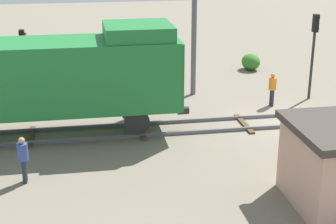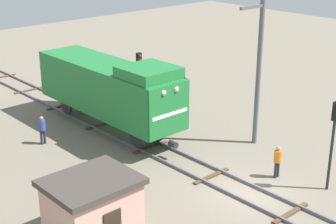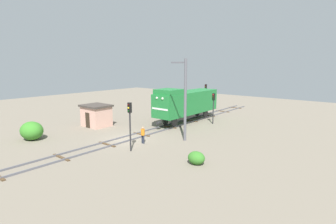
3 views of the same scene
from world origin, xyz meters
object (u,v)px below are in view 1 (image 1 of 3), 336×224
object	(u,v)px
traffic_signal_mid	(24,56)
worker_by_signal	(23,156)
locomotive	(51,74)
traffic_signal_near	(314,41)
catenary_mast	(195,13)
worker_near_track	(272,87)
relay_hut	(336,165)

from	to	relation	value
traffic_signal_mid	worker_by_signal	distance (m)	7.83
locomotive	traffic_signal_near	size ratio (longest dim) A/B	2.61
catenary_mast	worker_near_track	bearing A→B (deg)	-125.95
catenary_mast	relay_hut	distance (m)	12.94
traffic_signal_mid	relay_hut	bearing A→B (deg)	-136.31
worker_near_track	catenary_mast	xyz separation A→B (m)	(2.54, 3.50, 3.42)
worker_by_signal	locomotive	bearing A→B (deg)	-83.27
locomotive	traffic_signal_near	distance (m)	13.46
traffic_signal_near	catenary_mast	size ratio (longest dim) A/B	0.53
traffic_signal_near	relay_hut	world-z (taller)	traffic_signal_near
traffic_signal_mid	catenary_mast	size ratio (longest dim) A/B	0.49
locomotive	traffic_signal_mid	size ratio (longest dim) A/B	2.86
traffic_signal_mid	relay_hut	xyz separation A→B (m)	(-10.90, -10.41, -1.44)
traffic_signal_near	worker_by_signal	distance (m)	15.95
catenary_mast	traffic_signal_near	bearing A→B (deg)	-106.45
locomotive	worker_near_track	size ratio (longest dim) A/B	6.82
traffic_signal_mid	worker_by_signal	world-z (taller)	traffic_signal_mid
traffic_signal_near	worker_by_signal	bearing A→B (deg)	117.90
traffic_signal_mid	catenary_mast	bearing A→B (deg)	-79.79
locomotive	worker_by_signal	distance (m)	4.65
traffic_signal_mid	catenary_mast	xyz separation A→B (m)	(1.54, -8.55, 1.58)
traffic_signal_mid	relay_hut	size ratio (longest dim) A/B	1.16
locomotive	relay_hut	world-z (taller)	locomotive
traffic_signal_near	catenary_mast	xyz separation A→B (m)	(1.74, 5.90, 1.33)
worker_by_signal	relay_hut	distance (m)	10.48
relay_hut	worker_by_signal	bearing A→B (deg)	71.63
locomotive	catenary_mast	world-z (taller)	catenary_mast
traffic_signal_near	worker_near_track	xyz separation A→B (m)	(-0.80, 2.39, -2.08)
worker_by_signal	catenary_mast	xyz separation A→B (m)	(9.14, -8.08, 3.42)
locomotive	traffic_signal_near	bearing A→B (deg)	-76.25
locomotive	worker_by_signal	size ratio (longest dim) A/B	6.82
traffic_signal_mid	worker_near_track	world-z (taller)	traffic_signal_mid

